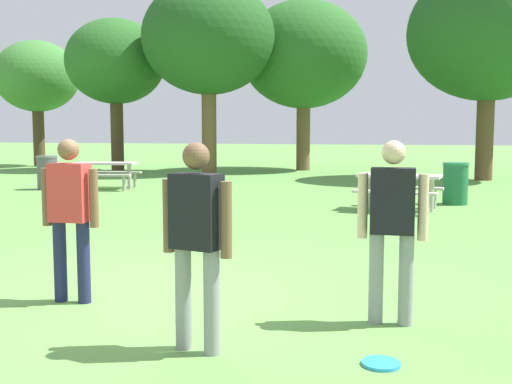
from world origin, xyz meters
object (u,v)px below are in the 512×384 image
(trash_can_beside_table, at_px, (47,173))
(tree_back_left, at_px, (489,33))
(tree_broad_center, at_px, (116,63))
(picnic_table_near, at_px, (399,184))
(person_thrower, at_px, (70,209))
(tree_far_right, at_px, (208,38))
(picnic_table_far, at_px, (107,169))
(person_bystander, at_px, (197,233))
(trash_can_further_along, at_px, (455,183))
(frisbee, at_px, (381,364))
(tree_tall_left, at_px, (37,77))
(person_catcher, at_px, (392,220))
(tree_slender_mid, at_px, (304,55))

(trash_can_beside_table, height_order, tree_back_left, tree_back_left)
(tree_broad_center, bearing_deg, picnic_table_near, -42.80)
(person_thrower, xyz_separation_m, tree_back_left, (6.11, 16.40, 3.91))
(person_thrower, distance_m, tree_far_right, 18.14)
(picnic_table_far, distance_m, tree_far_right, 7.95)
(person_bystander, relative_size, trash_can_further_along, 1.71)
(picnic_table_far, height_order, tree_back_left, tree_back_left)
(frisbee, height_order, tree_far_right, tree_far_right)
(trash_can_further_along, bearing_deg, person_thrower, -116.17)
(frisbee, xyz_separation_m, tree_broad_center, (-11.12, 19.37, 4.40))
(tree_tall_left, bearing_deg, person_bystander, -55.74)
(trash_can_beside_table, distance_m, tree_tall_left, 12.04)
(person_catcher, bearing_deg, tree_slender_mid, 100.34)
(person_catcher, xyz_separation_m, tree_far_right, (-6.89, 17.29, 4.15))
(person_catcher, distance_m, tree_tall_left, 25.73)
(person_catcher, xyz_separation_m, picnic_table_near, (0.14, 7.88, -0.38))
(picnic_table_near, bearing_deg, frisbee, -91.26)
(trash_can_beside_table, xyz_separation_m, tree_far_right, (2.73, 6.92, 4.61))
(person_catcher, xyz_separation_m, tree_tall_left, (-15.83, 20.05, 3.09))
(frisbee, xyz_separation_m, tree_tall_left, (-15.77, 21.06, 4.02))
(person_bystander, xyz_separation_m, picnic_table_near, (1.61, 8.90, -0.38))
(person_thrower, distance_m, tree_slender_mid, 20.37)
(tree_back_left, bearing_deg, tree_broad_center, 172.27)
(tree_tall_left, bearing_deg, tree_broad_center, -20.05)
(trash_can_further_along, distance_m, tree_back_left, 8.55)
(frisbee, bearing_deg, picnic_table_near, 88.74)
(person_thrower, height_order, person_catcher, same)
(picnic_table_near, relative_size, trash_can_beside_table, 2.00)
(person_thrower, bearing_deg, frisbee, -18.75)
(picnic_table_far, xyz_separation_m, tree_slender_mid, (4.36, 9.19, 4.14))
(frisbee, bearing_deg, tree_back_left, 80.13)
(person_bystander, bearing_deg, tree_far_right, 106.48)
(person_thrower, xyz_separation_m, person_bystander, (1.66, -1.06, 0.00))
(tree_back_left, bearing_deg, frisbee, -99.87)
(person_catcher, height_order, person_bystander, same)
(tree_tall_left, bearing_deg, picnic_table_near, -37.33)
(person_thrower, height_order, picnic_table_far, person_thrower)
(frisbee, relative_size, picnic_table_near, 0.15)
(trash_can_further_along, height_order, tree_far_right, tree_far_right)
(picnic_table_near, bearing_deg, trash_can_beside_table, 165.68)
(picnic_table_far, bearing_deg, person_catcher, -53.54)
(tree_tall_left, bearing_deg, trash_can_further_along, -32.06)
(person_bystander, xyz_separation_m, frisbee, (1.41, 0.01, -0.93))
(tree_back_left, bearing_deg, person_bystander, -104.30)
(tree_broad_center, bearing_deg, tree_back_left, -7.73)
(trash_can_further_along, xyz_separation_m, tree_tall_left, (-17.23, 10.79, 3.55))
(picnic_table_near, bearing_deg, tree_broad_center, 137.20)
(person_catcher, height_order, picnic_table_near, person_catcher)
(tree_slender_mid, bearing_deg, tree_broad_center, -167.31)
(frisbee, xyz_separation_m, tree_far_right, (-6.83, 18.30, 5.08))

